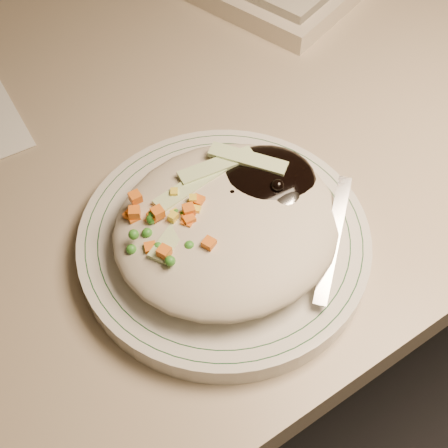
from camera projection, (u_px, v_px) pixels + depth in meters
desk at (212, 195)px, 0.84m from camera, size 1.40×0.70×0.74m
plate at (224, 242)px, 0.54m from camera, size 0.25×0.25×0.02m
plate_rim at (224, 235)px, 0.53m from camera, size 0.24×0.24×0.00m
meal at (229, 218)px, 0.51m from camera, size 0.20×0.19×0.05m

